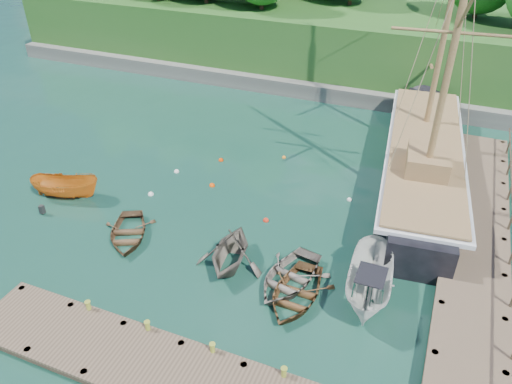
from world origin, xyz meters
TOP-DOWN VIEW (x-y plane):
  - ground at (0.00, 0.00)m, footprint 160.00×160.00m
  - dock_near at (2.00, -6.50)m, footprint 20.00×3.20m
  - dock_east at (11.50, 7.00)m, footprint 3.20×24.00m
  - bollard_0 at (-4.00, -5.10)m, footprint 0.26×0.26m
  - bollard_1 at (-1.00, -5.10)m, footprint 0.26×0.26m
  - bollard_2 at (2.00, -5.10)m, footprint 0.26×0.26m
  - rowboat_0 at (-5.81, 0.37)m, footprint 4.30×4.78m
  - rowboat_1 at (0.21, 0.46)m, footprint 3.91×4.38m
  - rowboat_2 at (3.95, -0.54)m, footprint 3.20×4.37m
  - rowboat_3 at (3.32, 0.35)m, footprint 3.93×4.91m
  - motorboat_orange at (-11.46, 2.32)m, footprint 4.49×2.65m
  - cabin_boat_white at (7.06, 0.77)m, footprint 2.54×5.62m
  - schooner at (7.97, 12.42)m, footprint 6.46×25.85m
  - mooring_buoy_0 at (-6.94, 4.41)m, footprint 0.35×0.35m
  - mooring_buoy_1 at (-3.93, 6.71)m, footprint 0.35×0.35m
  - mooring_buoy_2 at (0.51, 4.57)m, footprint 0.34×0.34m
  - mooring_buoy_3 at (4.39, 8.40)m, footprint 0.30×0.30m
  - mooring_buoy_4 at (-4.80, 9.82)m, footprint 0.33×0.33m
  - mooring_buoy_5 at (-0.97, 11.80)m, footprint 0.28×0.28m
  - mooring_buoy_6 at (-6.83, 7.36)m, footprint 0.34×0.34m

SIDE VIEW (x-z plane):
  - ground at x=0.00m, z-range 0.00..0.00m
  - bollard_0 at x=-4.00m, z-range -0.23..0.23m
  - bollard_1 at x=-1.00m, z-range -0.23..0.23m
  - bollard_2 at x=2.00m, z-range -0.23..0.23m
  - rowboat_0 at x=-5.81m, z-range -0.41..0.41m
  - rowboat_1 at x=0.21m, z-range -1.04..1.04m
  - rowboat_2 at x=3.95m, z-range -0.44..0.44m
  - rowboat_3 at x=3.32m, z-range -0.45..0.45m
  - motorboat_orange at x=-11.46m, z-range -0.81..0.81m
  - cabin_boat_white at x=7.06m, z-range -1.05..1.05m
  - mooring_buoy_0 at x=-6.94m, z-range -0.18..0.18m
  - mooring_buoy_1 at x=-3.93m, z-range -0.18..0.18m
  - mooring_buoy_2 at x=0.51m, z-range -0.17..0.17m
  - mooring_buoy_3 at x=4.39m, z-range -0.15..0.15m
  - mooring_buoy_4 at x=-4.80m, z-range -0.16..0.16m
  - mooring_buoy_5 at x=-0.97m, z-range -0.14..0.14m
  - mooring_buoy_6 at x=-6.83m, z-range -0.17..0.17m
  - dock_near at x=2.00m, z-range -0.12..0.98m
  - dock_east at x=11.50m, z-range -0.12..0.98m
  - schooner at x=7.97m, z-range -8.29..10.36m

